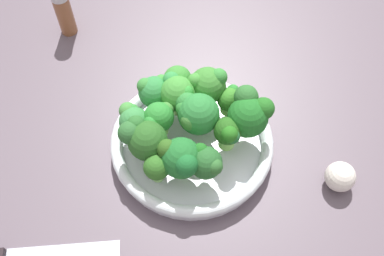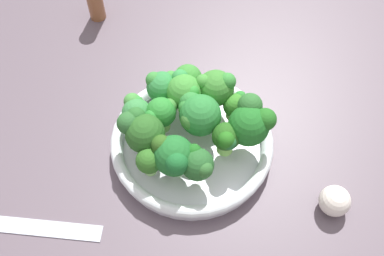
{
  "view_description": "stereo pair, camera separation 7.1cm",
  "coord_description": "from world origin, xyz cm",
  "px_view_note": "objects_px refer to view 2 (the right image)",
  "views": [
    {
      "loc": [
        -26.1,
        30.11,
        68.23
      ],
      "look_at": [
        -3.72,
        -1.95,
        6.63
      ],
      "focal_mm": 42.78,
      "sensor_mm": 36.0,
      "label": 1
    },
    {
      "loc": [
        -31.52,
        25.54,
        68.23
      ],
      "look_at": [
        -3.72,
        -1.95,
        6.63
      ],
      "focal_mm": 42.78,
      "sensor_mm": 36.0,
      "label": 2
    }
  ],
  "objects_px": {
    "broccoli_floret_6": "(215,87)",
    "broccoli_floret_11": "(198,114)",
    "broccoli_floret_2": "(162,86)",
    "broccoli_floret_10": "(173,156)",
    "bowl": "(192,143)",
    "broccoli_floret_9": "(236,105)",
    "broccoli_floret_12": "(136,112)",
    "broccoli_floret_8": "(251,122)",
    "garlic_bulb": "(335,201)",
    "broccoli_floret_5": "(141,130)",
    "broccoli_floret_0": "(160,114)",
    "broccoli_floret_13": "(186,80)",
    "broccoli_floret_1": "(226,139)",
    "broccoli_floret_4": "(184,92)",
    "broccoli_floret_3": "(150,160)",
    "broccoli_floret_7": "(198,164)"
  },
  "relations": [
    {
      "from": "broccoli_floret_5",
      "to": "broccoli_floret_2",
      "type": "bearing_deg",
      "value": -62.82
    },
    {
      "from": "broccoli_floret_1",
      "to": "broccoli_floret_3",
      "type": "bearing_deg",
      "value": 61.87
    },
    {
      "from": "broccoli_floret_12",
      "to": "broccoli_floret_1",
      "type": "bearing_deg",
      "value": -155.26
    },
    {
      "from": "broccoli_floret_6",
      "to": "broccoli_floret_12",
      "type": "relative_size",
      "value": 1.25
    },
    {
      "from": "broccoli_floret_5",
      "to": "garlic_bulb",
      "type": "height_order",
      "value": "broccoli_floret_5"
    },
    {
      "from": "broccoli_floret_1",
      "to": "broccoli_floret_5",
      "type": "relative_size",
      "value": 0.87
    },
    {
      "from": "broccoli_floret_1",
      "to": "broccoli_floret_13",
      "type": "height_order",
      "value": "broccoli_floret_1"
    },
    {
      "from": "broccoli_floret_9",
      "to": "broccoli_floret_10",
      "type": "distance_m",
      "value": 0.15
    },
    {
      "from": "broccoli_floret_11",
      "to": "broccoli_floret_12",
      "type": "relative_size",
      "value": 1.34
    },
    {
      "from": "broccoli_floret_5",
      "to": "broccoli_floret_8",
      "type": "bearing_deg",
      "value": -130.82
    },
    {
      "from": "broccoli_floret_2",
      "to": "broccoli_floret_1",
      "type": "bearing_deg",
      "value": -179.59
    },
    {
      "from": "broccoli_floret_2",
      "to": "broccoli_floret_12",
      "type": "xyz_separation_m",
      "value": [
        -0.01,
        0.06,
        -0.0
      ]
    },
    {
      "from": "broccoli_floret_1",
      "to": "broccoli_floret_4",
      "type": "height_order",
      "value": "broccoli_floret_4"
    },
    {
      "from": "broccoli_floret_5",
      "to": "broccoli_floret_3",
      "type": "bearing_deg",
      "value": 153.53
    },
    {
      "from": "broccoli_floret_5",
      "to": "broccoli_floret_11",
      "type": "relative_size",
      "value": 0.94
    },
    {
      "from": "broccoli_floret_5",
      "to": "broccoli_floret_10",
      "type": "bearing_deg",
      "value": -175.45
    },
    {
      "from": "bowl",
      "to": "broccoli_floret_9",
      "type": "xyz_separation_m",
      "value": [
        -0.02,
        -0.08,
        0.05
      ]
    },
    {
      "from": "broccoli_floret_2",
      "to": "broccoli_floret_4",
      "type": "xyz_separation_m",
      "value": [
        -0.04,
        -0.02,
        0.01
      ]
    },
    {
      "from": "broccoli_floret_6",
      "to": "broccoli_floret_0",
      "type": "bearing_deg",
      "value": 74.28
    },
    {
      "from": "broccoli_floret_9",
      "to": "broccoli_floret_11",
      "type": "height_order",
      "value": "broccoli_floret_11"
    },
    {
      "from": "broccoli_floret_7",
      "to": "broccoli_floret_8",
      "type": "distance_m",
      "value": 0.11
    },
    {
      "from": "broccoli_floret_3",
      "to": "broccoli_floret_6",
      "type": "distance_m",
      "value": 0.17
    },
    {
      "from": "broccoli_floret_4",
      "to": "broccoli_floret_1",
      "type": "bearing_deg",
      "value": 172.54
    },
    {
      "from": "broccoli_floret_1",
      "to": "broccoli_floret_8",
      "type": "xyz_separation_m",
      "value": [
        -0.01,
        -0.04,
        0.01
      ]
    },
    {
      "from": "broccoli_floret_6",
      "to": "broccoli_floret_11",
      "type": "xyz_separation_m",
      "value": [
        -0.02,
        0.06,
        0.0
      ]
    },
    {
      "from": "broccoli_floret_6",
      "to": "broccoli_floret_11",
      "type": "height_order",
      "value": "broccoli_floret_11"
    },
    {
      "from": "broccoli_floret_0",
      "to": "broccoli_floret_13",
      "type": "distance_m",
      "value": 0.08
    },
    {
      "from": "broccoli_floret_2",
      "to": "broccoli_floret_7",
      "type": "relative_size",
      "value": 1.0
    },
    {
      "from": "broccoli_floret_1",
      "to": "broccoli_floret_11",
      "type": "height_order",
      "value": "broccoli_floret_11"
    },
    {
      "from": "broccoli_floret_12",
      "to": "broccoli_floret_8",
      "type": "bearing_deg",
      "value": -144.26
    },
    {
      "from": "broccoli_floret_10",
      "to": "broccoli_floret_11",
      "type": "bearing_deg",
      "value": -71.17
    },
    {
      "from": "broccoli_floret_5",
      "to": "broccoli_floret_6",
      "type": "distance_m",
      "value": 0.15
    },
    {
      "from": "garlic_bulb",
      "to": "bowl",
      "type": "bearing_deg",
      "value": 19.41
    },
    {
      "from": "broccoli_floret_0",
      "to": "broccoli_floret_7",
      "type": "xyz_separation_m",
      "value": [
        -0.11,
        0.02,
        0.0
      ]
    },
    {
      "from": "broccoli_floret_1",
      "to": "broccoli_floret_9",
      "type": "distance_m",
      "value": 0.07
    },
    {
      "from": "broccoli_floret_0",
      "to": "broccoli_floret_2",
      "type": "relative_size",
      "value": 1.03
    },
    {
      "from": "broccoli_floret_11",
      "to": "broccoli_floret_12",
      "type": "distance_m",
      "value": 0.1
    },
    {
      "from": "broccoli_floret_0",
      "to": "broccoli_floret_10",
      "type": "xyz_separation_m",
      "value": [
        -0.07,
        0.04,
        0.0
      ]
    },
    {
      "from": "broccoli_floret_4",
      "to": "broccoli_floret_5",
      "type": "bearing_deg",
      "value": 93.2
    },
    {
      "from": "broccoli_floret_1",
      "to": "broccoli_floret_4",
      "type": "bearing_deg",
      "value": -7.46
    },
    {
      "from": "broccoli_floret_4",
      "to": "broccoli_floret_7",
      "type": "bearing_deg",
      "value": 144.52
    },
    {
      "from": "broccoli_floret_0",
      "to": "broccoli_floret_12",
      "type": "bearing_deg",
      "value": 34.3
    },
    {
      "from": "broccoli_floret_3",
      "to": "broccoli_floret_11",
      "type": "relative_size",
      "value": 0.68
    },
    {
      "from": "bowl",
      "to": "broccoli_floret_2",
      "type": "distance_m",
      "value": 0.11
    },
    {
      "from": "broccoli_floret_13",
      "to": "broccoli_floret_6",
      "type": "bearing_deg",
      "value": -159.78
    },
    {
      "from": "bowl",
      "to": "garlic_bulb",
      "type": "height_order",
      "value": "garlic_bulb"
    },
    {
      "from": "broccoli_floret_2",
      "to": "broccoli_floret_10",
      "type": "height_order",
      "value": "broccoli_floret_10"
    },
    {
      "from": "broccoli_floret_10",
      "to": "garlic_bulb",
      "type": "distance_m",
      "value": 0.26
    },
    {
      "from": "broccoli_floret_2",
      "to": "broccoli_floret_4",
      "type": "bearing_deg",
      "value": -158.44
    },
    {
      "from": "broccoli_floret_0",
      "to": "broccoli_floret_13",
      "type": "height_order",
      "value": "broccoli_floret_0"
    }
  ]
}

